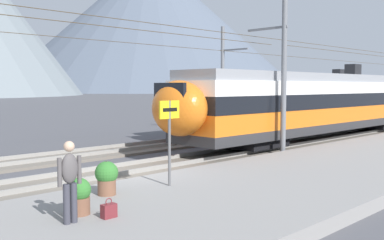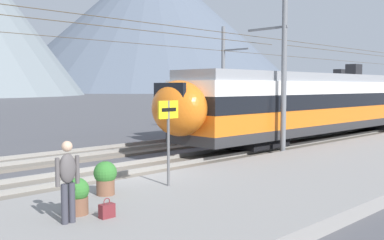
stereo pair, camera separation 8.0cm
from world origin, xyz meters
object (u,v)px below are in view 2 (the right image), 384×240
object	(u,v)px
potted_plant_platform_edge	(77,195)
potted_plant_by_shelter	(105,176)
catenary_mast_far_side	(225,78)
platform_sign	(168,124)
train_near_platform	(321,103)
passenger_walking	(68,177)
train_far_track	(310,99)
catenary_mast_mid	(282,65)
handbag_beside_passenger	(107,211)

from	to	relation	value
potted_plant_platform_edge	potted_plant_by_shelter	xyz separation A→B (m)	(1.41, 1.06, 0.06)
catenary_mast_far_side	platform_sign	bearing A→B (deg)	-143.68
catenary_mast_far_side	train_near_platform	bearing A→B (deg)	-79.84
potted_plant_by_shelter	passenger_walking	bearing A→B (deg)	-141.25
train_near_platform	platform_sign	world-z (taller)	train_near_platform
train_far_track	platform_sign	bearing A→B (deg)	-158.62
catenary_mast_mid	catenary_mast_far_side	world-z (taller)	catenary_mast_mid
potted_plant_platform_edge	handbag_beside_passenger	bearing A→B (deg)	-64.63
catenary_mast_mid	potted_plant_by_shelter	distance (m)	10.94
catenary_mast_far_side	handbag_beside_passenger	world-z (taller)	catenary_mast_far_side
train_near_platform	passenger_walking	bearing A→B (deg)	-165.19
train_far_track	potted_plant_platform_edge	xyz separation A→B (m)	(-24.64, -9.08, -1.43)
passenger_walking	handbag_beside_passenger	size ratio (longest dim) A/B	3.94
train_near_platform	handbag_beside_passenger	bearing A→B (deg)	-163.90
train_near_platform	handbag_beside_passenger	world-z (taller)	train_near_platform
handbag_beside_passenger	potted_plant_by_shelter	distance (m)	2.07
train_far_track	catenary_mast_far_side	distance (m)	7.90
catenary_mast_mid	potted_plant_by_shelter	size ratio (longest dim) A/B	48.50
catenary_mast_mid	platform_sign	xyz separation A→B (m)	(-8.45, -2.07, -1.96)
train_far_track	catenary_mast_far_side	world-z (taller)	catenary_mast_far_side
train_far_track	handbag_beside_passenger	distance (m)	26.26
platform_sign	passenger_walking	xyz separation A→B (m)	(-3.72, -1.16, -0.81)
train_near_platform	potted_plant_platform_edge	distance (m)	18.84
train_near_platform	train_far_track	distance (m)	7.87
train_far_track	catenary_mast_mid	xyz separation A→B (m)	(-12.92, -6.30, 1.85)
train_far_track	catenary_mast_mid	bearing A→B (deg)	-154.00
catenary_mast_far_side	handbag_beside_passenger	size ratio (longest dim) A/B	98.74
catenary_mast_mid	handbag_beside_passenger	bearing A→B (deg)	-163.15
passenger_walking	potted_plant_by_shelter	world-z (taller)	passenger_walking
train_near_platform	platform_sign	bearing A→B (deg)	-165.81
passenger_walking	handbag_beside_passenger	bearing A→B (deg)	-16.77
train_near_platform	passenger_walking	distance (m)	19.36
train_near_platform	potted_plant_by_shelter	distance (m)	17.23
catenary_mast_far_side	passenger_walking	size ratio (longest dim) A/B	25.05
catenary_mast_far_side	catenary_mast_mid	bearing A→B (deg)	-123.57
catenary_mast_far_side	handbag_beside_passenger	distance (m)	20.62
train_near_platform	catenary_mast_far_side	world-z (taller)	catenary_mast_far_side
catenary_mast_far_side	passenger_walking	bearing A→B (deg)	-147.17
catenary_mast_far_side	train_far_track	bearing A→B (deg)	-13.41
train_far_track	platform_sign	world-z (taller)	train_far_track
catenary_mast_far_side	potted_plant_by_shelter	size ratio (longest dim) A/B	48.50
train_near_platform	handbag_beside_passenger	size ratio (longest dim) A/B	55.34
catenary_mast_mid	passenger_walking	distance (m)	12.89
train_near_platform	platform_sign	size ratio (longest dim) A/B	9.92
potted_plant_by_shelter	catenary_mast_far_side	bearing A→B (deg)	32.07
catenary_mast_mid	potted_plant_by_shelter	bearing A→B (deg)	-170.49
train_far_track	catenary_mast_far_side	size ratio (longest dim) A/B	0.66
potted_plant_platform_edge	potted_plant_by_shelter	bearing A→B (deg)	36.80
train_far_track	catenary_mast_mid	distance (m)	14.49
platform_sign	passenger_walking	size ratio (longest dim) A/B	1.42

